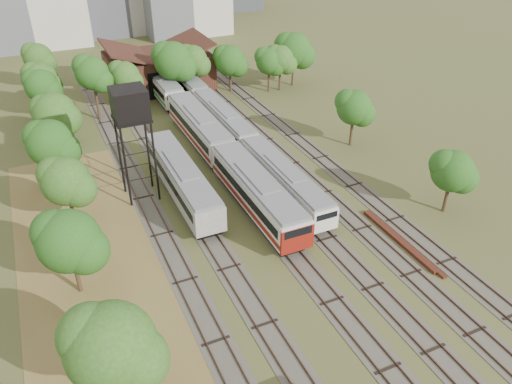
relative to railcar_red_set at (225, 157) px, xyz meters
name	(u,v)px	position (x,y,z in m)	size (l,w,h in m)	color
ground	(376,320)	(2.00, -26.29, -2.13)	(240.00, 240.00, 0.00)	#475123
dry_grass_patch	(120,323)	(-16.00, -18.29, -2.11)	(14.00, 60.00, 0.04)	brown
tracks	(240,175)	(1.33, -1.29, -2.09)	(24.60, 80.00, 0.19)	#4C473D
railcar_red_set	(225,157)	(0.00, 0.00, 0.00)	(3.26, 34.58, 4.03)	black
railcar_green_set	(224,120)	(4.00, 10.47, -0.36)	(2.71, 52.07, 3.35)	black
railcar_rear	(161,84)	(0.00, 27.25, -0.18)	(2.98, 16.08, 3.69)	black
old_grey_coach	(182,179)	(-6.00, -2.71, -0.03)	(3.11, 18.00, 3.85)	black
water_tower	(130,107)	(-9.99, -0.79, 8.03)	(3.49, 3.49, 12.05)	black
rail_pile_near	(399,240)	(10.00, -18.92, -1.96)	(0.69, 10.32, 0.34)	#4E2216
rail_pile_far	(416,253)	(10.20, -21.19, -2.01)	(0.46, 7.33, 0.24)	#4E2216
maintenance_shed	(159,69)	(1.00, 31.69, 0.78)	(16.45, 11.55, 7.58)	#341A12
tree_band_left	(60,170)	(-17.53, -1.10, 2.97)	(8.24, 76.08, 8.33)	#382616
tree_band_far	(192,63)	(4.32, 24.04, 3.58)	(43.55, 9.10, 9.11)	#382616
tree_band_right	(345,105)	(17.05, 1.71, 2.80)	(5.26, 43.08, 7.33)	#382616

